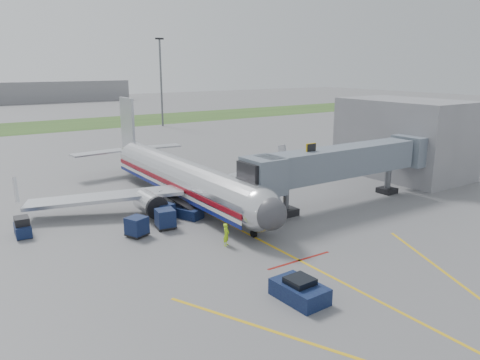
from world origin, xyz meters
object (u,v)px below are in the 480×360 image
belt_loader (183,211)px  ramp_worker (226,235)px  baggage_tug (22,227)px  airliner (183,177)px  pushback_tug (300,291)px

belt_loader → ramp_worker: belt_loader is taller
baggage_tug → ramp_worker: 17.81m
baggage_tug → belt_loader: (13.92, -3.02, -0.18)m
baggage_tug → belt_loader: 14.24m
airliner → baggage_tug: airliner is taller
pushback_tug → belt_loader: size_ratio=0.77×
baggage_tug → ramp_worker: ramp_worker is taller
airliner → baggage_tug: size_ratio=14.41×
airliner → pushback_tug: airliner is taller
belt_loader → baggage_tug: bearing=167.7°
airliner → ramp_worker: (-3.00, -13.61, -1.70)m
baggage_tug → pushback_tug: bearing=-60.5°
belt_loader → pushback_tug: bearing=-94.5°
pushback_tug → ramp_worker: ramp_worker is taller
airliner → ramp_worker: bearing=-102.4°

